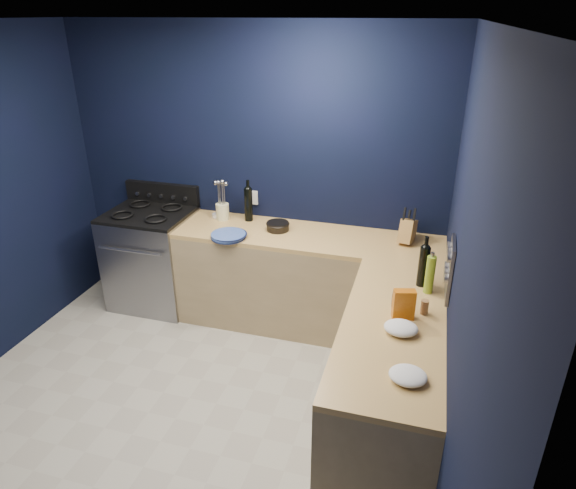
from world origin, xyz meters
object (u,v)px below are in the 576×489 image
(plate_stack, at_px, (228,236))
(knife_block, at_px, (408,231))
(utensil_crock, at_px, (223,212))
(gas_range, at_px, (154,260))
(crouton_bag, at_px, (404,304))

(plate_stack, xyz_separation_m, knife_block, (1.46, 0.33, 0.08))
(knife_block, bearing_deg, utensil_crock, -169.81)
(gas_range, relative_size, plate_stack, 3.11)
(gas_range, distance_m, plate_stack, 1.03)
(gas_range, xyz_separation_m, crouton_bag, (2.41, -1.06, 0.54))
(gas_range, relative_size, knife_block, 4.68)
(gas_range, bearing_deg, plate_stack, -13.81)
(gas_range, bearing_deg, knife_block, 2.60)
(utensil_crock, bearing_deg, plate_stack, -61.09)
(gas_range, height_order, utensil_crock, utensil_crock)
(knife_block, xyz_separation_m, crouton_bag, (0.06, -1.17, -0.00))
(utensil_crock, xyz_separation_m, knife_block, (1.67, -0.05, 0.02))
(knife_block, bearing_deg, plate_stack, -155.52)
(plate_stack, height_order, knife_block, knife_block)
(gas_range, xyz_separation_m, utensil_crock, (0.69, 0.16, 0.51))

